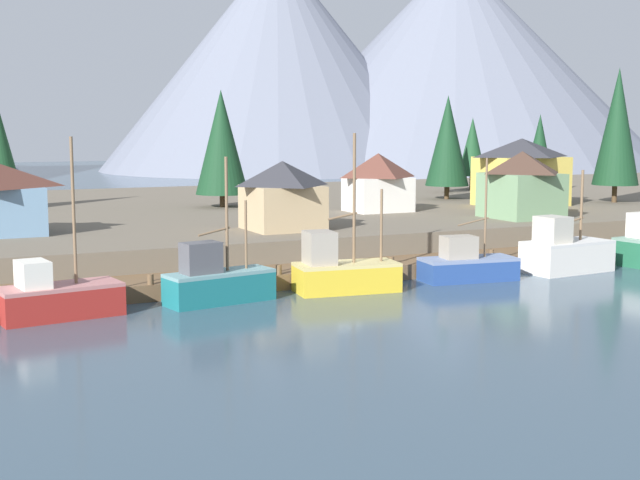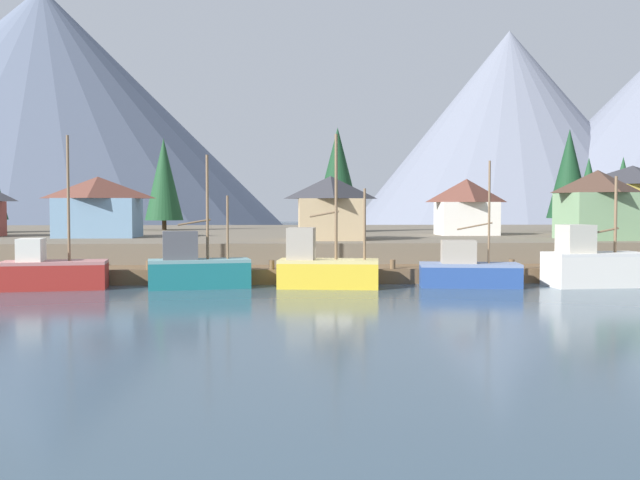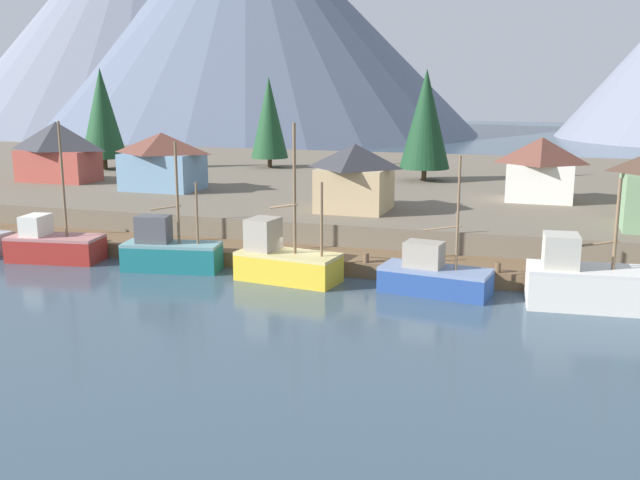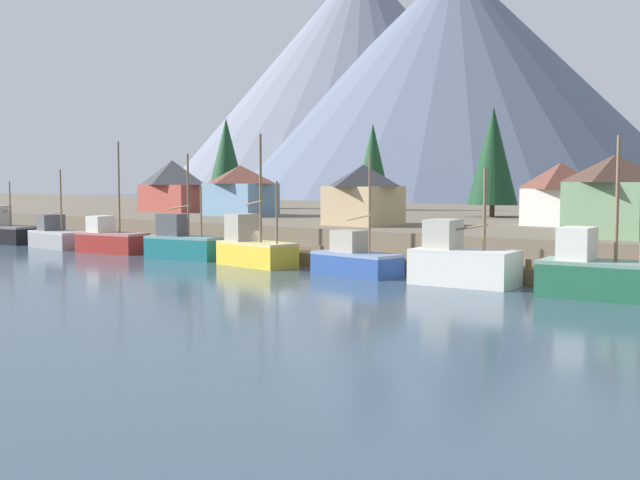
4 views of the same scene
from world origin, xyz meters
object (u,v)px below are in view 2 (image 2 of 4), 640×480
(house_green, at_px, (597,204))
(conifer_near_right, at_px, (338,174))
(conifer_far_left, at_px, (164,179))
(fishing_boat_red, at_px, (52,271))
(house_tan, at_px, (331,207))
(house_yellow, at_px, (632,200))
(conifer_mid_right, at_px, (569,174))
(conifer_near_left, at_px, (623,186))
(fishing_boat_yellow, at_px, (324,267))
(fishing_boat_blue, at_px, (468,271))
(fishing_boat_teal, at_px, (196,268))
(house_blue, at_px, (98,206))
(fishing_boat_white, at_px, (594,265))
(house_white, at_px, (466,206))
(conifer_back_right, at_px, (589,186))

(house_green, distance_m, conifer_near_right, 28.02)
(conifer_far_left, bearing_deg, conifer_near_right, -18.81)
(fishing_boat_red, relative_size, house_tan, 1.73)
(house_yellow, height_order, conifer_mid_right, conifer_mid_right)
(house_tan, distance_m, conifer_near_left, 47.75)
(fishing_boat_yellow, bearing_deg, fishing_boat_red, -172.35)
(conifer_near_left, bearing_deg, fishing_boat_blue, -125.63)
(fishing_boat_teal, height_order, conifer_near_right, conifer_near_right)
(fishing_boat_yellow, bearing_deg, house_blue, 143.86)
(house_blue, distance_m, conifer_mid_right, 47.80)
(fishing_boat_blue, bearing_deg, conifer_mid_right, 66.06)
(fishing_boat_white, height_order, house_yellow, house_yellow)
(house_yellow, bearing_deg, house_tan, -163.12)
(fishing_boat_yellow, relative_size, conifer_far_left, 0.93)
(fishing_boat_yellow, relative_size, house_yellow, 1.18)
(house_tan, relative_size, conifer_near_right, 0.50)
(house_yellow, relative_size, conifer_mid_right, 0.75)
(house_blue, height_order, house_green, house_green)
(fishing_boat_yellow, bearing_deg, conifer_far_left, 120.43)
(conifer_far_left, bearing_deg, house_tan, -56.19)
(house_tan, bearing_deg, fishing_boat_blue, -56.32)
(fishing_boat_white, bearing_deg, house_tan, 138.10)
(fishing_boat_blue, bearing_deg, house_blue, 155.32)
(fishing_boat_teal, xyz_separation_m, house_blue, (-10.38, 17.41, 3.91))
(house_yellow, bearing_deg, conifer_near_left, 66.70)
(fishing_boat_yellow, height_order, house_tan, fishing_boat_yellow)
(conifer_near_left, height_order, conifer_far_left, conifer_far_left)
(fishing_boat_teal, distance_m, conifer_mid_right, 47.12)
(conifer_far_left, bearing_deg, house_blue, -96.36)
(house_tan, bearing_deg, fishing_boat_teal, -127.49)
(house_yellow, xyz_separation_m, house_blue, (-48.34, -3.31, -0.64))
(house_white, relative_size, conifer_near_right, 0.50)
(fishing_boat_red, bearing_deg, conifer_mid_right, 26.02)
(fishing_boat_white, distance_m, house_green, 13.12)
(fishing_boat_teal, bearing_deg, fishing_boat_yellow, -10.41)
(fishing_boat_yellow, distance_m, conifer_far_left, 41.77)
(fishing_boat_teal, distance_m, fishing_boat_yellow, 8.00)
(house_tan, height_order, conifer_near_left, conifer_near_left)
(house_yellow, bearing_deg, conifer_near_right, 158.50)
(house_green, bearing_deg, conifer_mid_right, 74.68)
(house_yellow, xyz_separation_m, conifer_near_left, (8.86, 20.57, 1.88))
(fishing_boat_yellow, relative_size, conifer_near_right, 0.88)
(fishing_boat_white, xyz_separation_m, conifer_near_right, (-14.15, 31.43, 7.25))
(fishing_boat_teal, xyz_separation_m, house_tan, (9.20, 12.00, 3.84))
(conifer_near_left, bearing_deg, conifer_back_right, -150.91)
(fishing_boat_teal, height_order, house_yellow, house_yellow)
(conifer_mid_right, bearing_deg, house_green, -105.32)
(fishing_boat_white, bearing_deg, fishing_boat_teal, 174.76)
(fishing_boat_teal, bearing_deg, conifer_back_right, 32.84)
(house_white, bearing_deg, fishing_boat_white, -82.44)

